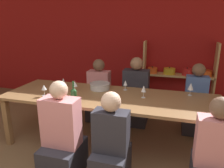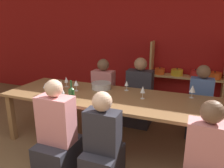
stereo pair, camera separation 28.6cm
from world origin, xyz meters
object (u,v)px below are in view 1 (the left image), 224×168
Objects in this scene: shelf_unit at (178,83)px; person_near_c at (62,143)px; mixing_bowl at (100,86)px; wine_glass_red_d at (144,89)px; person_far_c at (99,97)px; person_near_a at (111,153)px; dining_table at (110,100)px; wine_glass_empty_b at (59,85)px; wine_glass_red_c at (111,96)px; wine_glass_white_b at (75,84)px; wine_glass_red_b at (191,87)px; person_near_b at (212,168)px; wine_glass_empty_a at (44,88)px; wine_glass_red_e at (63,92)px; wine_glass_red_a at (63,81)px; wine_bottle_green at (74,96)px; person_far_a at (136,99)px; wine_glass_white_a at (125,83)px; person_far_b at (195,107)px.

shelf_unit is 2.89m from person_near_c.
mixing_bowl is 0.75m from wine_glass_red_d.
person_far_c is (-0.21, 0.56, -0.41)m from mixing_bowl.
person_far_c is (-0.72, 1.66, 0.01)m from person_near_a.
person_near_c reaches higher than person_near_a.
wine_glass_empty_b is at bearing -174.69° from dining_table.
wine_glass_white_b is (-0.67, 0.35, 0.01)m from wine_glass_red_c.
wine_glass_red_b is 0.16× the size of person_near_b.
shelf_unit is at bearing 47.50° from wine_glass_empty_a.
wine_glass_white_b is 0.98m from person_near_c.
wine_glass_red_e reaches higher than wine_glass_red_b.
wine_glass_empty_b is at bearing -75.58° from wine_glass_red_a.
wine_bottle_green is (-0.36, -0.43, 0.19)m from dining_table.
wine_glass_red_a is 0.90× the size of wine_glass_red_b.
person_near_a reaches higher than wine_glass_red_b.
person_far_a is at bearing 66.27° from wine_bottle_green.
wine_glass_red_a is 0.14× the size of person_far_a.
person_far_c is at bearing 71.34° from wine_glass_empty_b.
wine_glass_empty_a is 0.14× the size of person_near_a.
shelf_unit is 2.28m from wine_glass_red_c.
dining_table is at bearing -113.59° from wine_glass_white_a.
mixing_bowl is 0.28× the size of person_far_c.
dining_table is 16.89× the size of wine_glass_red_b.
dining_table is at bearing 107.32° from person_near_a.
wine_glass_red_a is 0.24m from wine_glass_empty_b.
wine_glass_empty_b is at bearing 138.39° from wine_bottle_green.
person_far_c reaches higher than person_near_a.
wine_glass_red_e reaches higher than wine_glass_empty_b.
wine_glass_red_a is at bearing 116.22° from person_near_c.
person_far_b is at bearing 45.12° from person_near_c.
person_near_c reaches higher than wine_glass_red_a.
person_far_b is at bearing 18.91° from mixing_bowl.
person_near_b is 1.59m from person_far_b.
dining_table is at bearing 5.31° from wine_glass_empty_b.
person_far_b is (0.97, 1.61, 0.02)m from person_near_a.
person_far_a is (0.07, 0.54, -0.44)m from wine_glass_white_a.
wine_glass_white_b is at bearing -131.03° from shelf_unit.
wine_glass_red_e reaches higher than wine_glass_empty_a.
person_near_b is 0.98× the size of person_near_c.
wine_glass_red_e is at bearing 86.81° from person_far_c.
person_near_a is at bearing -125.43° from wine_glass_red_b.
person_far_b is at bearing 22.05° from wine_glass_white_a.
dining_table is at bearing 75.88° from person_far_a.
wine_glass_white_a is at bearing 9.99° from wine_glass_red_a.
dining_table is 2.66× the size of person_near_b.
dining_table is 16.41× the size of wine_glass_red_e.
wine_glass_white_b is at bearing 39.91° from wine_glass_empty_a.
wine_bottle_green is 1.66m from wine_glass_red_b.
wine_bottle_green is at bearing -148.93° from wine_glass_red_d.
person_near_b reaches higher than wine_glass_red_b.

